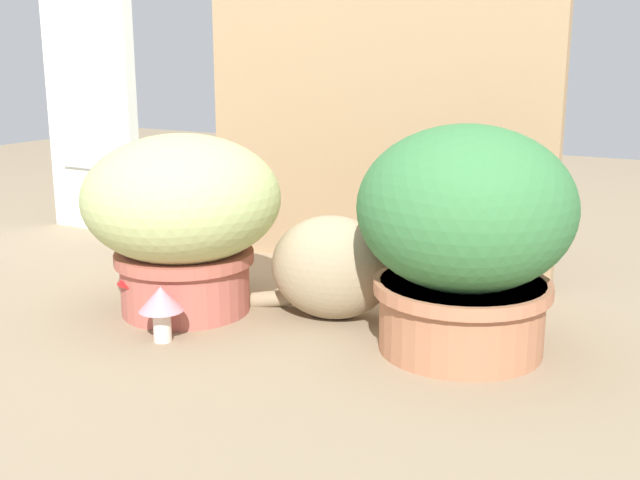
% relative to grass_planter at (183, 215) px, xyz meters
% --- Properties ---
extents(ground_plane, '(6.00, 6.00, 0.00)m').
position_rel_grass_planter_xyz_m(ground_plane, '(0.19, -0.03, -0.21)').
color(ground_plane, '#8C785D').
extents(cardboard_backdrop, '(0.94, 0.03, 0.76)m').
position_rel_grass_planter_xyz_m(cardboard_backdrop, '(0.20, 0.51, 0.17)').
color(cardboard_backdrop, tan).
rests_on(cardboard_backdrop, ground).
extents(window_panel_white, '(0.33, 0.05, 0.84)m').
position_rel_grass_planter_xyz_m(window_panel_white, '(-0.74, 0.49, 0.21)').
color(window_panel_white, white).
rests_on(window_panel_white, ground).
extents(grass_planter, '(0.42, 0.42, 0.38)m').
position_rel_grass_planter_xyz_m(grass_planter, '(0.00, 0.00, 0.00)').
color(grass_planter, '#B35C50').
rests_on(grass_planter, ground).
extents(leafy_planter, '(0.40, 0.40, 0.43)m').
position_rel_grass_planter_xyz_m(leafy_planter, '(0.60, 0.07, 0.01)').
color(leafy_planter, '#AF6F4E').
rests_on(leafy_planter, ground).
extents(cat, '(0.39, 0.23, 0.32)m').
position_rel_grass_planter_xyz_m(cat, '(0.32, 0.12, -0.09)').
color(cat, '#9B896A').
rests_on(cat, ground).
extents(mushroom_ornament_red, '(0.08, 0.08, 0.11)m').
position_rel_grass_planter_xyz_m(mushroom_ornament_red, '(-0.05, -0.09, -0.13)').
color(mushroom_ornament_red, '#EBE9C2').
rests_on(mushroom_ornament_red, ground).
extents(mushroom_ornament_pink, '(0.09, 0.09, 0.11)m').
position_rel_grass_planter_xyz_m(mushroom_ornament_pink, '(0.08, -0.17, -0.14)').
color(mushroom_ornament_pink, silver).
rests_on(mushroom_ornament_pink, ground).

